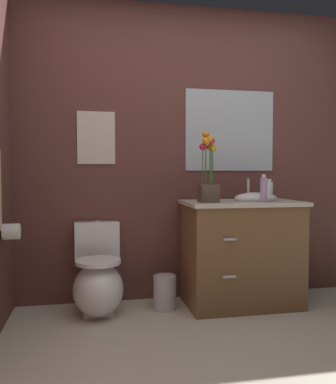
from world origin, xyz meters
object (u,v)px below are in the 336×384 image
object	(u,v)px
lotion_bottle	(264,189)
toilet_paper_roll	(11,231)
wall_mirror	(230,131)
vanity_cabinet	(242,252)
toilet	(98,282)
trash_bin	(165,292)
flower_vase	(208,177)
soap_bottle	(269,191)
wall_poster	(96,138)

from	to	relation	value
lotion_bottle	toilet_paper_roll	size ratio (longest dim) A/B	1.98
wall_mirror	toilet_paper_roll	distance (m)	1.96
toilet_paper_roll	vanity_cabinet	bearing A→B (deg)	5.56
toilet	trash_bin	distance (m)	0.53
flower_vase	soap_bottle	size ratio (longest dim) A/B	3.11
toilet	wall_mirror	world-z (taller)	wall_mirror
lotion_bottle	wall_poster	size ratio (longest dim) A/B	0.51
toilet	vanity_cabinet	world-z (taller)	vanity_cabinet
vanity_cabinet	wall_poster	xyz separation A→B (m)	(-1.16, 0.29, 0.93)
vanity_cabinet	wall_poster	size ratio (longest dim) A/B	2.41
trash_bin	lotion_bottle	bearing A→B (deg)	-14.51
flower_vase	soap_bottle	bearing A→B (deg)	5.91
lotion_bottle	toilet_paper_roll	xyz separation A→B (m)	(-1.85, 0.01, -0.27)
toilet	toilet_paper_roll	world-z (taller)	toilet_paper_roll
wall_poster	toilet	bearing A→B (deg)	-90.00
lotion_bottle	wall_mirror	xyz separation A→B (m)	(-0.10, 0.47, 0.50)
toilet	trash_bin	size ratio (longest dim) A/B	2.54
lotion_bottle	toilet_paper_roll	distance (m)	1.87
trash_bin	wall_mirror	distance (m)	1.49
vanity_cabinet	wall_mirror	world-z (taller)	wall_mirror
trash_bin	wall_poster	distance (m)	1.37
trash_bin	toilet	bearing A→B (deg)	178.43
trash_bin	wall_poster	size ratio (longest dim) A/B	0.63
wall_poster	wall_mirror	xyz separation A→B (m)	(1.15, 0.00, 0.08)
toilet	soap_bottle	xyz separation A→B (m)	(1.38, -0.05, 0.69)
wall_poster	toilet_paper_roll	xyz separation A→B (m)	(-0.59, -0.46, -0.69)
trash_bin	wall_mirror	bearing A→B (deg)	23.90
lotion_bottle	trash_bin	size ratio (longest dim) A/B	0.80
lotion_bottle	wall_mirror	bearing A→B (deg)	102.43
wall_mirror	toilet	bearing A→B (deg)	-166.95
wall_poster	lotion_bottle	bearing A→B (deg)	-20.61
trash_bin	toilet_paper_roll	xyz separation A→B (m)	(-1.11, -0.18, 0.54)
soap_bottle	trash_bin	size ratio (longest dim) A/B	0.66
trash_bin	toilet_paper_roll	world-z (taller)	toilet_paper_roll
vanity_cabinet	trash_bin	xyz separation A→B (m)	(-0.64, 0.01, -0.30)
lotion_bottle	trash_bin	distance (m)	1.12
toilet	flower_vase	distance (m)	1.17
wall_poster	flower_vase	bearing A→B (deg)	-23.90
wall_mirror	trash_bin	bearing A→B (deg)	-156.10
toilet	vanity_cabinet	distance (m)	1.17
vanity_cabinet	flower_vase	world-z (taller)	flower_vase
trash_bin	wall_mirror	size ratio (longest dim) A/B	0.34
vanity_cabinet	lotion_bottle	bearing A→B (deg)	-60.48
vanity_cabinet	lotion_bottle	size ratio (longest dim) A/B	4.74
flower_vase	wall_mirror	xyz separation A→B (m)	(0.31, 0.37, 0.40)
vanity_cabinet	lotion_bottle	world-z (taller)	lotion_bottle
soap_bottle	wall_mirror	size ratio (longest dim) A/B	0.22
flower_vase	lotion_bottle	bearing A→B (deg)	-13.44
vanity_cabinet	trash_bin	size ratio (longest dim) A/B	3.80
vanity_cabinet	wall_mirror	bearing A→B (deg)	90.53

